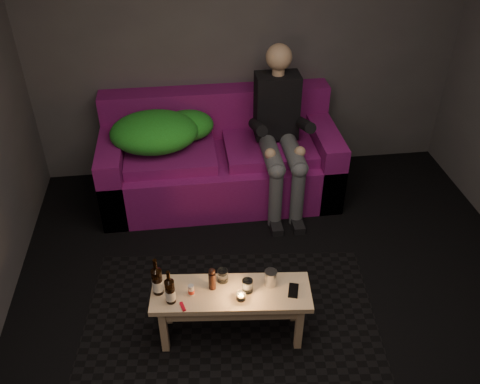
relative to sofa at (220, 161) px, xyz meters
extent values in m
plane|color=black|center=(0.32, -1.82, -0.33)|extent=(4.50, 4.50, 0.00)
plane|color=#4A474A|center=(0.32, 0.43, 0.97)|extent=(4.00, 0.00, 4.00)
cube|color=black|center=(-0.09, -1.69, -0.33)|extent=(2.21, 1.71, 0.01)
cube|color=#7E1063|center=(0.00, -0.05, -0.11)|extent=(2.13, 0.96, 0.45)
cube|color=#7E1063|center=(0.00, 0.31, 0.35)|extent=(2.13, 0.23, 0.47)
cube|color=#7E1063|center=(-0.96, -0.05, 0.00)|extent=(0.21, 0.96, 0.66)
cube|color=#7E1063|center=(0.96, -0.05, 0.00)|extent=(0.21, 0.96, 0.66)
cube|color=#7E1063|center=(-0.45, -0.11, 0.16)|extent=(0.80, 0.64, 0.11)
cube|color=#7E1063|center=(0.45, -0.11, 0.16)|extent=(0.80, 0.64, 0.11)
ellipsoid|color=#278D19|center=(-0.57, -0.05, 0.37)|extent=(0.77, 0.60, 0.32)
ellipsoid|color=#278D19|center=(-0.27, 0.10, 0.34)|extent=(0.47, 0.38, 0.26)
ellipsoid|color=#278D19|center=(-0.81, 0.08, 0.30)|extent=(0.34, 0.28, 0.17)
cube|color=black|center=(0.52, 0.00, 0.53)|extent=(0.38, 0.23, 0.59)
sphere|color=tan|center=(0.52, 0.00, 0.98)|extent=(0.22, 0.22, 0.22)
cylinder|color=#4B4F55|center=(0.43, -0.33, 0.23)|extent=(0.15, 0.53, 0.15)
cylinder|color=#4B4F55|center=(0.62, -0.33, 0.23)|extent=(0.15, 0.53, 0.15)
cylinder|color=#4B4F55|center=(0.43, -0.58, -0.06)|extent=(0.12, 0.12, 0.54)
cylinder|color=#4B4F55|center=(0.62, -0.58, -0.06)|extent=(0.12, 0.12, 0.54)
cube|color=black|center=(0.43, -0.65, -0.30)|extent=(0.10, 0.23, 0.06)
cube|color=black|center=(0.62, -0.65, -0.30)|extent=(0.10, 0.23, 0.06)
cube|color=#E1B683|center=(-0.09, -1.74, 0.07)|extent=(1.06, 0.43, 0.04)
cube|color=#E1B683|center=(-0.09, -1.74, 0.01)|extent=(0.93, 0.34, 0.09)
cube|color=#E1B683|center=(-0.54, -1.82, -0.14)|extent=(0.05, 0.05, 0.39)
cube|color=#E1B683|center=(-0.52, -1.58, -0.14)|extent=(0.05, 0.05, 0.39)
cube|color=#E1B683|center=(0.34, -1.91, -0.14)|extent=(0.05, 0.05, 0.39)
cube|color=#E1B683|center=(0.36, -1.67, -0.14)|extent=(0.05, 0.05, 0.39)
cylinder|color=black|center=(-0.55, -1.69, 0.19)|extent=(0.07, 0.07, 0.19)
cylinder|color=white|center=(-0.55, -1.69, 0.16)|extent=(0.07, 0.07, 0.08)
cone|color=black|center=(-0.55, -1.69, 0.30)|extent=(0.07, 0.07, 0.03)
cylinder|color=black|center=(-0.55, -1.69, 0.33)|extent=(0.03, 0.03, 0.09)
cylinder|color=black|center=(-0.48, -1.78, 0.18)|extent=(0.06, 0.06, 0.18)
cylinder|color=white|center=(-0.48, -1.78, 0.15)|extent=(0.07, 0.07, 0.07)
cone|color=black|center=(-0.48, -1.78, 0.28)|extent=(0.06, 0.06, 0.03)
cylinder|color=black|center=(-0.48, -1.78, 0.31)|extent=(0.02, 0.02, 0.08)
cylinder|color=silver|center=(-0.34, -1.74, 0.13)|extent=(0.05, 0.05, 0.08)
cylinder|color=black|center=(-0.21, -1.70, 0.16)|extent=(0.05, 0.05, 0.13)
cylinder|color=white|center=(-0.13, -1.64, 0.14)|extent=(0.08, 0.08, 0.09)
cylinder|color=white|center=(-0.03, -1.82, 0.12)|extent=(0.06, 0.06, 0.05)
sphere|color=orange|center=(-0.03, -1.82, 0.13)|extent=(0.02, 0.02, 0.02)
cylinder|color=white|center=(0.02, -1.75, 0.14)|extent=(0.09, 0.09, 0.09)
cylinder|color=#B4B7BB|center=(0.18, -1.71, 0.15)|extent=(0.09, 0.09, 0.11)
cube|color=black|center=(0.31, -1.79, 0.10)|extent=(0.10, 0.14, 0.01)
cube|color=#B90B1F|center=(-0.40, -1.84, 0.10)|extent=(0.04, 0.08, 0.01)
camera|label=1|loc=(-0.32, -4.03, 2.53)|focal=38.00mm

